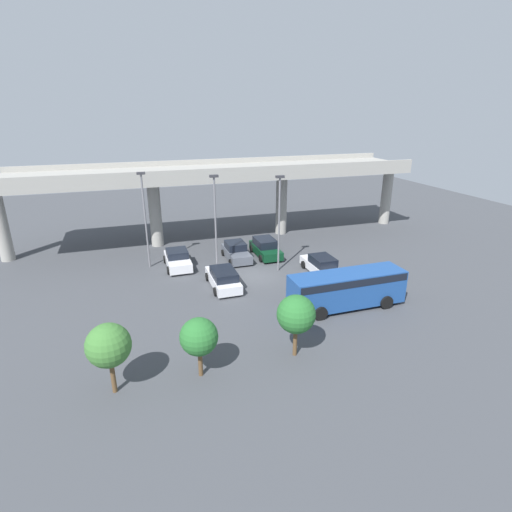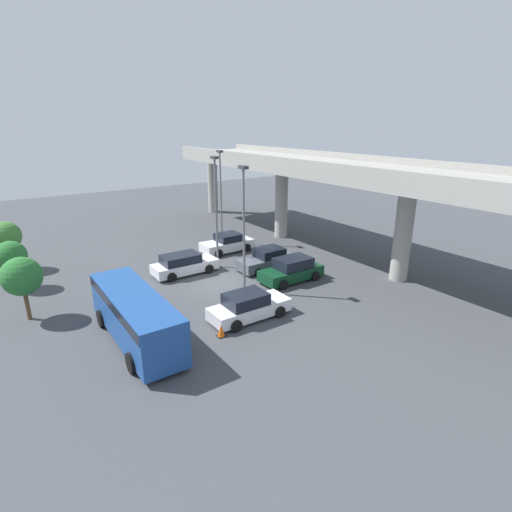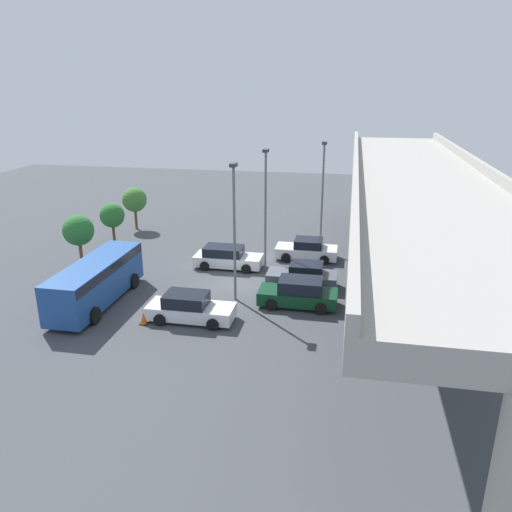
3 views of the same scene
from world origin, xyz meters
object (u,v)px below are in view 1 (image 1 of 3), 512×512
Objects in this scene: shuttle_bus at (347,287)px; tree_front_centre at (199,337)px; lamp_post_mid_lot at (215,218)px; parked_car_3 at (265,248)px; traffic_cone at (345,279)px; tree_front_left at (108,346)px; parked_car_2 at (236,252)px; parked_car_1 at (223,278)px; lamp_post_by_overpass at (279,217)px; parked_car_4 at (321,265)px; tree_front_right at (296,314)px; lamp_post_near_aisle at (145,214)px; parked_car_0 at (178,259)px.

shuttle_bus is 12.38m from tree_front_centre.
lamp_post_mid_lot is (-7.42, 9.00, 3.40)m from shuttle_bus.
parked_car_3 is 9.13m from traffic_cone.
lamp_post_mid_lot is at bearing 57.86° from tree_front_left.
parked_car_3 is 7.54m from lamp_post_mid_lot.
parked_car_2 is 5.75m from lamp_post_mid_lot.
parked_car_1 is 1.07× the size of parked_car_2.
parked_car_3 is 1.38× the size of tree_front_centre.
parked_car_2 is 0.54× the size of lamp_post_by_overpass.
tree_front_left is at bearing 122.05° from parked_car_4.
tree_front_left reaches higher than shuttle_bus.
tree_front_right reaches higher than tree_front_centre.
tree_front_centre is (-11.49, -4.54, 0.78)m from shuttle_bus.
parked_car_2 is at bearing -24.98° from parked_car_1.
tree_front_centre is at bearing -106.73° from lamp_post_mid_lot.
traffic_cone is (18.05, 8.32, -2.38)m from tree_front_left.
parked_car_1 is 0.58× the size of lamp_post_by_overpass.
parked_car_3 reaches higher than parked_car_1.
parked_car_3 reaches higher than parked_car_4.
tree_front_left is 20.02m from traffic_cone.
parked_car_3 is at bearing -2.80° from lamp_post_near_aisle.
tree_front_right reaches higher than shuttle_bus.
traffic_cone is (7.03, -8.13, -0.42)m from parked_car_2.
lamp_post_near_aisle reaches higher than tree_front_left.
parked_car_3 is at bearing 49.67° from tree_front_left.
parked_car_1 is at bearing -160.97° from lamp_post_by_overpass.
traffic_cone is (8.08, 8.22, -2.33)m from tree_front_right.
tree_front_right is at bearing 0.60° from tree_front_left.
lamp_post_near_aisle is at bearing 79.95° from tree_front_left.
parked_car_0 is at bearing 138.40° from lamp_post_mid_lot.
parked_car_1 is at bearing -44.23° from parked_car_3.
parked_car_3 is 0.55× the size of shuttle_bus.
shuttle_bus is 0.99× the size of lamp_post_mid_lot.
tree_front_centre is at bearing 159.89° from parked_car_1.
parked_car_1 is 5.09m from lamp_post_mid_lot.
traffic_cone is at bearing -30.07° from lamp_post_near_aisle.
parked_car_0 is 10.01m from lamp_post_by_overpass.
parked_car_4 is (11.65, -5.48, 0.01)m from parked_car_0.
traffic_cone is at bearing 60.61° from shuttle_bus.
tree_front_centre is (-9.40, -12.60, -2.53)m from lamp_post_by_overpass.
shuttle_bus reaches higher than parked_car_0.
parked_car_4 is at bearing 40.27° from tree_front_centre.
shuttle_bus is 0.99× the size of lamp_post_near_aisle.
tree_front_centre is 16.13m from traffic_cone.
parked_car_0 is 17.19m from tree_front_left.
traffic_cone is (12.60, -7.86, -0.41)m from parked_car_0.
parked_car_0 is 0.55× the size of lamp_post_by_overpass.
lamp_post_near_aisle is at bearing -94.14° from parked_car_2.
tree_front_centre is 0.90× the size of tree_front_right.
lamp_post_near_aisle is (-12.88, 12.53, 3.39)m from shuttle_bus.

